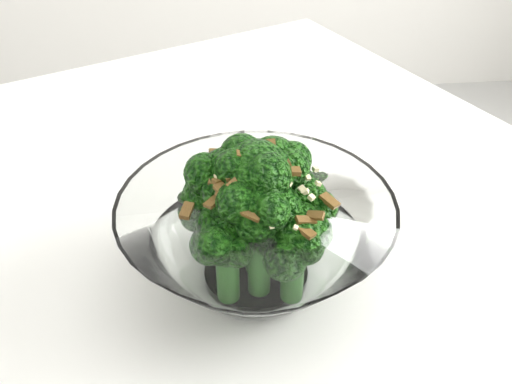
{
  "coord_description": "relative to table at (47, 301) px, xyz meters",
  "views": [
    {
      "loc": [
        0.03,
        -0.5,
        1.12
      ],
      "look_at": [
        0.07,
        -0.12,
        0.85
      ],
      "focal_mm": 40.0,
      "sensor_mm": 36.0,
      "label": 1
    }
  ],
  "objects": [
    {
      "name": "broccoli_dish",
      "position": [
        0.21,
        -0.05,
        0.12
      ],
      "size": [
        0.23,
        0.23,
        0.14
      ],
      "color": "white",
      "rests_on": "table"
    },
    {
      "name": "table",
      "position": [
        0.0,
        0.0,
        0.0
      ],
      "size": [
        1.43,
        1.23,
        0.75
      ],
      "color": "white",
      "rests_on": "ground"
    }
  ]
}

